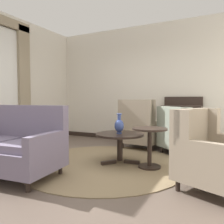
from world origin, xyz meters
TOP-DOWN VIEW (x-y plane):
  - ground at (0.00, 0.00)m, footprint 7.40×7.40m
  - wall_back at (0.00, 2.64)m, footprint 5.41×0.08m
  - wall_left at (-2.63, 0.79)m, footprint 0.08×3.70m
  - baseboard_back at (0.00, 2.59)m, footprint 5.25×0.03m
  - area_rug at (0.00, 0.30)m, footprint 2.81×2.81m
  - coffee_table at (0.24, 0.46)m, footprint 0.84×0.84m
  - porcelain_vase at (0.24, 0.43)m, footprint 0.16×0.16m
  - settee at (-0.88, -0.83)m, footprint 1.50×0.97m
  - armchair_far_left at (0.16, 1.77)m, footprint 0.92×0.97m
  - armchair_back_corner at (1.74, -0.12)m, footprint 1.08×1.06m
  - armchair_foreground_right at (1.13, 1.59)m, footprint 1.20×1.21m
  - side_table at (0.79, 0.41)m, footprint 0.56×0.56m
  - sideboard at (0.97, 2.35)m, footprint 0.89×0.40m

SIDE VIEW (x-z plane):
  - ground at x=0.00m, z-range 0.00..0.00m
  - area_rug at x=0.00m, z-range 0.00..0.01m
  - baseboard_back at x=0.00m, z-range 0.00..0.12m
  - side_table at x=0.79m, z-range 0.07..0.73m
  - armchair_foreground_right at x=1.13m, z-range -0.08..0.90m
  - settee at x=-0.88m, z-range -0.09..0.93m
  - coffee_table at x=0.24m, z-range 0.16..0.69m
  - armchair_back_corner at x=1.74m, z-range -0.07..0.93m
  - armchair_far_left at x=0.16m, z-range -0.10..1.02m
  - sideboard at x=0.97m, z-range -0.04..1.14m
  - porcelain_vase at x=0.24m, z-range 0.50..0.85m
  - wall_back at x=0.00m, z-range 0.00..3.07m
  - wall_left at x=-2.63m, z-range 0.00..3.07m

